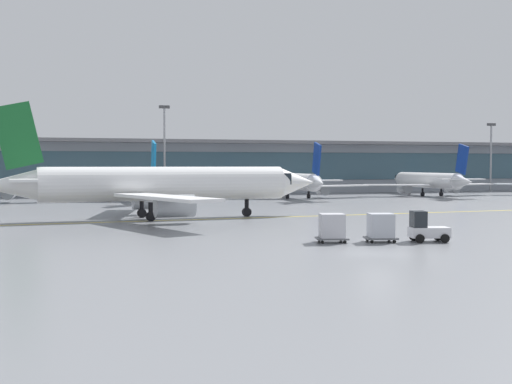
% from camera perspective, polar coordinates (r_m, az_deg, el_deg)
% --- Properties ---
extents(ground_plane, '(400.00, 400.00, 0.00)m').
position_cam_1_polar(ground_plane, '(39.79, 10.30, -5.23)').
color(ground_plane, slate).
extents(taxiway_centreline_stripe, '(109.80, 7.42, 0.01)m').
position_cam_1_polar(taxiway_centreline_stripe, '(62.75, -7.47, -2.43)').
color(taxiway_centreline_stripe, yellow).
rests_on(taxiway_centreline_stripe, ground_plane).
extents(terminal_concourse, '(181.74, 11.00, 9.60)m').
position_cam_1_polar(terminal_concourse, '(119.78, -8.02, 2.19)').
color(terminal_concourse, '#8C939E').
rests_on(terminal_concourse, ground_plane).
extents(gate_airplane_2, '(23.77, 25.49, 8.46)m').
position_cam_1_polar(gate_airplane_2, '(97.61, -9.66, 0.75)').
color(gate_airplane_2, white).
rests_on(gate_airplane_2, ground_plane).
extents(gate_airplane_3, '(23.74, 25.55, 8.46)m').
position_cam_1_polar(gate_airplane_3, '(103.57, 3.45, 0.87)').
color(gate_airplane_3, white).
rests_on(gate_airplane_3, ground_plane).
extents(gate_airplane_4, '(23.76, 25.52, 8.46)m').
position_cam_1_polar(gate_airplane_4, '(114.59, 14.63, 0.94)').
color(gate_airplane_4, white).
rests_on(gate_airplane_4, ground_plane).
extents(taxiing_regional_jet, '(33.04, 30.66, 10.94)m').
position_cam_1_polar(taxiing_regional_jet, '(64.45, -8.14, 0.61)').
color(taxiing_regional_jet, white).
rests_on(taxiing_regional_jet, ground_plane).
extents(baggage_tug, '(2.85, 2.10, 2.10)m').
position_cam_1_polar(baggage_tug, '(46.37, 14.41, -3.08)').
color(baggage_tug, silver).
rests_on(baggage_tug, ground_plane).
extents(cargo_dolly_lead, '(2.41, 2.04, 1.94)m').
position_cam_1_polar(cargo_dolly_lead, '(45.50, 10.69, -2.94)').
color(cargo_dolly_lead, '#595B60').
rests_on(cargo_dolly_lead, ground_plane).
extents(cargo_dolly_trailing, '(2.41, 2.04, 1.94)m').
position_cam_1_polar(cargo_dolly_trailing, '(44.81, 6.55, -3.00)').
color(cargo_dolly_trailing, '#595B60').
rests_on(cargo_dolly_trailing, ground_plane).
extents(apron_light_mast_1, '(1.80, 0.36, 15.18)m').
position_cam_1_polar(apron_light_mast_1, '(112.66, -7.88, 3.90)').
color(apron_light_mast_1, gray).
rests_on(apron_light_mast_1, ground_plane).
extents(apron_light_mast_2, '(1.80, 0.36, 13.16)m').
position_cam_1_polar(apron_light_mast_2, '(134.77, 19.57, 3.09)').
color(apron_light_mast_2, gray).
rests_on(apron_light_mast_2, ground_plane).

